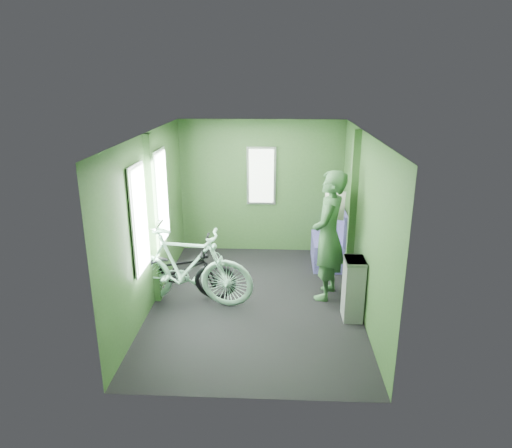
{
  "coord_description": "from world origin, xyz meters",
  "views": [
    {
      "loc": [
        0.28,
        -5.67,
        3.0
      ],
      "look_at": [
        0.0,
        0.1,
        1.1
      ],
      "focal_mm": 32.0,
      "sensor_mm": 36.0,
      "label": 1
    }
  ],
  "objects": [
    {
      "name": "bicycle_mint",
      "position": [
        -0.93,
        -0.13,
        0.0
      ],
      "size": [
        1.92,
        0.9,
        1.16
      ],
      "primitive_type": "imported",
      "rotation": [
        0.0,
        -0.12,
        1.43
      ],
      "color": "#89C2A5",
      "rests_on": "ground"
    },
    {
      "name": "bench_seat",
      "position": [
        1.15,
        1.4,
        0.28
      ],
      "size": [
        0.51,
        0.89,
        0.94
      ],
      "rotation": [
        0.0,
        0.0,
        -0.01
      ],
      "color": "navy",
      "rests_on": "ground"
    },
    {
      "name": "waste_box",
      "position": [
        1.26,
        -0.38,
        0.41
      ],
      "size": [
        0.24,
        0.34,
        0.82
      ],
      "primitive_type": "cube",
      "color": "slate",
      "rests_on": "ground"
    },
    {
      "name": "room",
      "position": [
        -0.04,
        0.04,
        1.44
      ],
      "size": [
        4.0,
        4.02,
        2.31
      ],
      "color": "black",
      "rests_on": "ground"
    },
    {
      "name": "passenger",
      "position": [
        0.98,
        0.23,
        0.91
      ],
      "size": [
        0.63,
        0.77,
        1.81
      ],
      "rotation": [
        0.0,
        0.0,
        -1.9
      ],
      "color": "#305932",
      "rests_on": "ground"
    },
    {
      "name": "bicycle_black",
      "position": [
        -1.12,
        0.01,
        0.0
      ],
      "size": [
        1.73,
        0.81,
        1.0
      ],
      "primitive_type": "imported",
      "rotation": [
        0.0,
        -0.2,
        1.54
      ],
      "color": "black",
      "rests_on": "ground"
    }
  ]
}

